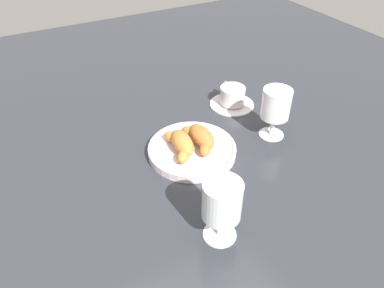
% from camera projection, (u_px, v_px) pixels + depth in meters
% --- Properties ---
extents(ground_plane, '(2.20, 2.20, 0.00)m').
position_uv_depth(ground_plane, '(192.00, 156.00, 0.93)').
color(ground_plane, '#2D3038').
extents(pastry_plate, '(0.23, 0.23, 0.02)m').
position_uv_depth(pastry_plate, '(192.00, 149.00, 0.93)').
color(pastry_plate, silver).
rests_on(pastry_plate, ground_plane).
extents(croissant_large, '(0.14, 0.06, 0.04)m').
position_uv_depth(croissant_large, '(200.00, 137.00, 0.92)').
color(croissant_large, '#AD6B33').
rests_on(croissant_large, pastry_plate).
extents(croissant_small, '(0.14, 0.07, 0.04)m').
position_uv_depth(croissant_small, '(181.00, 143.00, 0.90)').
color(croissant_small, '#BC7A38').
rests_on(croissant_small, pastry_plate).
extents(coffee_cup_near, '(0.14, 0.14, 0.06)m').
position_uv_depth(coffee_cup_near, '(232.00, 97.00, 1.11)').
color(coffee_cup_near, silver).
rests_on(coffee_cup_near, ground_plane).
extents(juice_glass_left, '(0.08, 0.08, 0.14)m').
position_uv_depth(juice_glass_left, '(276.00, 106.00, 0.94)').
color(juice_glass_left, white).
rests_on(juice_glass_left, ground_plane).
extents(juice_glass_right, '(0.08, 0.08, 0.14)m').
position_uv_depth(juice_glass_right, '(222.00, 202.00, 0.67)').
color(juice_glass_right, white).
rests_on(juice_glass_right, ground_plane).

